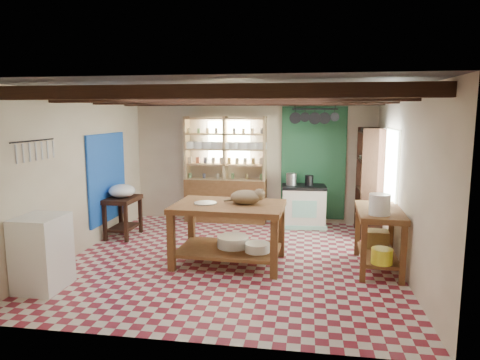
% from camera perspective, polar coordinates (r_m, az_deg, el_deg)
% --- Properties ---
extents(floor, '(5.00, 5.00, 0.02)m').
position_cam_1_polar(floor, '(6.81, -1.07, -10.56)').
color(floor, maroon).
rests_on(floor, ground).
extents(ceiling, '(5.00, 5.00, 0.02)m').
position_cam_1_polar(ceiling, '(6.44, -1.14, 11.93)').
color(ceiling, '#444549').
rests_on(ceiling, wall_back).
extents(wall_back, '(5.00, 0.04, 2.60)m').
position_cam_1_polar(wall_back, '(8.95, 1.72, 2.72)').
color(wall_back, beige).
rests_on(wall_back, floor).
extents(wall_front, '(5.00, 0.04, 2.60)m').
position_cam_1_polar(wall_front, '(4.10, -7.28, -4.65)').
color(wall_front, beige).
rests_on(wall_front, floor).
extents(wall_left, '(0.04, 5.00, 2.60)m').
position_cam_1_polar(wall_left, '(7.36, -20.64, 0.83)').
color(wall_left, beige).
rests_on(wall_left, floor).
extents(wall_right, '(0.04, 5.00, 2.60)m').
position_cam_1_polar(wall_right, '(6.54, 20.99, -0.13)').
color(wall_right, beige).
rests_on(wall_right, floor).
extents(ceiling_beams, '(5.00, 3.80, 0.15)m').
position_cam_1_polar(ceiling_beams, '(6.43, -1.14, 10.86)').
color(ceiling_beams, black).
rests_on(ceiling_beams, ceiling).
extents(blue_wall_patch, '(0.04, 1.40, 1.60)m').
position_cam_1_polar(blue_wall_patch, '(8.16, -17.28, 0.31)').
color(blue_wall_patch, blue).
rests_on(blue_wall_patch, wall_left).
extents(green_wall_patch, '(1.30, 0.04, 2.30)m').
position_cam_1_polar(green_wall_patch, '(8.86, 9.74, 2.20)').
color(green_wall_patch, '#205132').
rests_on(green_wall_patch, wall_back).
extents(window_back, '(0.90, 0.02, 0.80)m').
position_cam_1_polar(window_back, '(8.97, -1.47, 5.30)').
color(window_back, silver).
rests_on(window_back, wall_back).
extents(window_right, '(0.02, 1.30, 1.20)m').
position_cam_1_polar(window_right, '(7.50, 19.33, 1.81)').
color(window_right, silver).
rests_on(window_right, wall_right).
extents(utensil_rail, '(0.06, 0.90, 0.28)m').
position_cam_1_polar(utensil_rail, '(6.27, -25.81, 3.63)').
color(utensil_rail, black).
rests_on(utensil_rail, wall_left).
extents(pot_rack, '(0.86, 0.12, 0.36)m').
position_cam_1_polar(pot_rack, '(8.38, 9.94, 8.21)').
color(pot_rack, black).
rests_on(pot_rack, ceiling).
extents(shelving_unit, '(1.70, 0.34, 2.20)m').
position_cam_1_polar(shelving_unit, '(8.88, -1.97, 1.37)').
color(shelving_unit, tan).
rests_on(shelving_unit, floor).
extents(tall_rack, '(0.40, 0.86, 2.00)m').
position_cam_1_polar(tall_rack, '(8.30, 16.87, -0.23)').
color(tall_rack, black).
rests_on(tall_rack, floor).
extents(work_table, '(1.67, 1.15, 0.92)m').
position_cam_1_polar(work_table, '(6.49, -1.48, -7.19)').
color(work_table, brown).
rests_on(work_table, floor).
extents(stove, '(0.90, 0.64, 0.84)m').
position_cam_1_polar(stove, '(8.67, 8.46, -3.46)').
color(stove, white).
rests_on(stove, floor).
extents(prep_table, '(0.52, 0.74, 0.74)m').
position_cam_1_polar(prep_table, '(8.19, -15.31, -4.78)').
color(prep_table, black).
rests_on(prep_table, floor).
extents(white_cabinet, '(0.54, 0.64, 0.96)m').
position_cam_1_polar(white_cabinet, '(6.14, -24.88, -8.77)').
color(white_cabinet, white).
rests_on(white_cabinet, floor).
extents(right_counter, '(0.67, 1.27, 0.89)m').
position_cam_1_polar(right_counter, '(6.59, 17.96, -7.51)').
color(right_counter, brown).
rests_on(right_counter, floor).
extents(cat, '(0.51, 0.41, 0.21)m').
position_cam_1_polar(cat, '(6.36, 0.80, -2.29)').
color(cat, '#977C58').
rests_on(cat, work_table).
extents(steel_tray, '(0.35, 0.35, 0.02)m').
position_cam_1_polar(steel_tray, '(6.42, -4.65, -3.08)').
color(steel_tray, '#A4A4AB').
rests_on(steel_tray, work_table).
extents(basin_large, '(0.50, 0.50, 0.17)m').
position_cam_1_polar(basin_large, '(6.57, -0.95, -8.22)').
color(basin_large, white).
rests_on(basin_large, work_table).
extents(basin_small, '(0.38, 0.38, 0.13)m').
position_cam_1_polar(basin_small, '(6.36, 2.33, -8.97)').
color(basin_small, white).
rests_on(basin_small, work_table).
extents(kettle_left, '(0.22, 0.22, 0.24)m').
position_cam_1_polar(kettle_left, '(8.56, 6.87, 0.10)').
color(kettle_left, '#A4A4AB').
rests_on(kettle_left, stove).
extents(kettle_right, '(0.18, 0.18, 0.21)m').
position_cam_1_polar(kettle_right, '(8.59, 9.20, -0.05)').
color(kettle_right, black).
rests_on(kettle_right, stove).
extents(enamel_bowl, '(0.49, 0.49, 0.24)m').
position_cam_1_polar(enamel_bowl, '(8.09, -15.45, -1.40)').
color(enamel_bowl, white).
rests_on(enamel_bowl, prep_table).
extents(white_bucket, '(0.30, 0.30, 0.28)m').
position_cam_1_polar(white_bucket, '(6.11, 18.12, -3.12)').
color(white_bucket, white).
rests_on(white_bucket, right_counter).
extents(wicker_basket, '(0.38, 0.31, 0.26)m').
position_cam_1_polar(wicker_basket, '(6.90, 17.65, -7.47)').
color(wicker_basket, olive).
rests_on(wicker_basket, right_counter).
extents(yellow_tub, '(0.30, 0.30, 0.21)m').
position_cam_1_polar(yellow_tub, '(6.20, 18.39, -9.60)').
color(yellow_tub, yellow).
rests_on(yellow_tub, right_counter).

